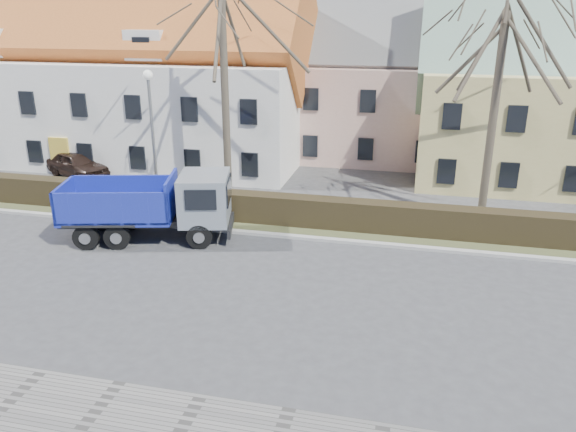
% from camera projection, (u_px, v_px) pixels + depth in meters
% --- Properties ---
extents(ground, '(120.00, 120.00, 0.00)m').
position_uv_depth(ground, '(205.00, 281.00, 19.84)').
color(ground, '#3C3C3E').
extents(curb_far, '(80.00, 0.30, 0.12)m').
position_uv_depth(curb_far, '(244.00, 232.00, 24.02)').
color(curb_far, '#A2A09C').
rests_on(curb_far, ground).
extents(grass_strip, '(80.00, 3.00, 0.10)m').
position_uv_depth(grass_strip, '(255.00, 220.00, 25.49)').
color(grass_strip, '#3F4527').
rests_on(grass_strip, ground).
extents(hedge, '(60.00, 0.90, 1.30)m').
position_uv_depth(hedge, '(253.00, 209.00, 25.10)').
color(hedge, black).
rests_on(hedge, ground).
extents(building_white, '(26.80, 10.80, 9.50)m').
position_uv_depth(building_white, '(100.00, 81.00, 35.60)').
color(building_white, silver).
rests_on(building_white, ground).
extents(building_pink, '(10.80, 8.80, 8.00)m').
position_uv_depth(building_pink, '(374.00, 93.00, 35.89)').
color(building_pink, '#C99C8E').
rests_on(building_pink, ground).
extents(tree_1, '(9.20, 9.20, 12.65)m').
position_uv_depth(tree_1, '(224.00, 72.00, 25.86)').
color(tree_1, '#423A2E').
rests_on(tree_1, ground).
extents(tree_2, '(8.00, 8.00, 11.00)m').
position_uv_depth(tree_2, '(496.00, 99.00, 23.58)').
color(tree_2, '#423A2E').
rests_on(tree_2, ground).
extents(dump_truck, '(7.60, 4.35, 2.86)m').
position_uv_depth(dump_truck, '(142.00, 206.00, 23.05)').
color(dump_truck, navy).
rests_on(dump_truck, ground).
extents(streetlight, '(0.51, 0.51, 6.58)m').
position_uv_depth(streetlight, '(153.00, 140.00, 26.19)').
color(streetlight, gray).
rests_on(streetlight, ground).
extents(cart_frame, '(0.68, 0.55, 0.54)m').
position_uv_depth(cart_frame, '(94.00, 222.00, 24.56)').
color(cart_frame, silver).
rests_on(cart_frame, ground).
extents(parked_car_a, '(4.63, 3.33, 1.46)m').
position_uv_depth(parked_car_a, '(77.00, 164.00, 32.04)').
color(parked_car_a, black).
rests_on(parked_car_a, ground).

